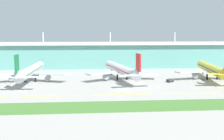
{
  "coord_description": "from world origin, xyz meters",
  "views": [
    {
      "loc": [
        -18.71,
        -145.13,
        29.89
      ],
      "look_at": [
        -4.14,
        28.14,
        7.0
      ],
      "focal_mm": 45.43,
      "sensor_mm": 36.0,
      "label": 1
    }
  ],
  "objects_px": {
    "airliner_middle": "(122,70)",
    "pushback_tug": "(170,80)",
    "airliner_near": "(30,71)",
    "airliner_far": "(212,69)"
  },
  "relations": [
    {
      "from": "airliner_middle",
      "to": "pushback_tug",
      "type": "xyz_separation_m",
      "value": [
        28.41,
        -11.91,
        -5.36
      ]
    },
    {
      "from": "airliner_near",
      "to": "airliner_middle",
      "type": "relative_size",
      "value": 0.99
    },
    {
      "from": "airliner_middle",
      "to": "airliner_far",
      "type": "distance_m",
      "value": 58.61
    },
    {
      "from": "airliner_middle",
      "to": "pushback_tug",
      "type": "relative_size",
      "value": 13.99
    },
    {
      "from": "airliner_near",
      "to": "airliner_middle",
      "type": "distance_m",
      "value": 56.87
    },
    {
      "from": "airliner_middle",
      "to": "airliner_far",
      "type": "xyz_separation_m",
      "value": [
        58.53,
        -3.05,
        -0.0
      ]
    },
    {
      "from": "airliner_near",
      "to": "pushback_tug",
      "type": "bearing_deg",
      "value": -6.44
    },
    {
      "from": "airliner_far",
      "to": "airliner_middle",
      "type": "bearing_deg",
      "value": 177.02
    },
    {
      "from": "airliner_near",
      "to": "pushback_tug",
      "type": "distance_m",
      "value": 85.94
    },
    {
      "from": "pushback_tug",
      "to": "airliner_far",
      "type": "bearing_deg",
      "value": 16.38
    }
  ]
}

